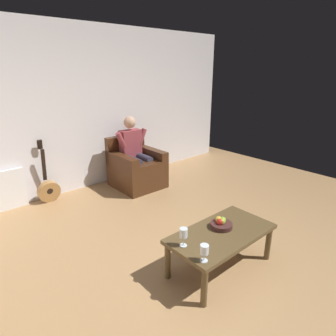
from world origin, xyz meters
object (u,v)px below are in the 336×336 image
(armchair, at_px, (136,169))
(fruit_bowl, at_px, (221,224))
(wine_glass_near, at_px, (204,250))
(wine_glass_far, at_px, (184,234))
(coffee_table, at_px, (221,237))
(person_seated, at_px, (135,150))
(guitar, at_px, (48,189))

(armchair, relative_size, fruit_bowl, 3.75)
(wine_glass_near, xyz_separation_m, wine_glass_far, (-0.02, -0.28, 0.02))
(armchair, height_order, fruit_bowl, armchair)
(coffee_table, bearing_deg, wine_glass_far, -10.85)
(armchair, distance_m, wine_glass_near, 2.86)
(person_seated, bearing_deg, armchair, 90.00)
(armchair, bearing_deg, person_seated, -90.00)
(armchair, xyz_separation_m, person_seated, (-0.00, -0.02, 0.34))
(wine_glass_near, bearing_deg, guitar, -84.97)
(guitar, bearing_deg, fruit_bowl, 106.56)
(wine_glass_far, distance_m, fruit_bowl, 0.53)
(wine_glass_far, relative_size, fruit_bowl, 0.79)
(person_seated, xyz_separation_m, coffee_table, (0.67, 2.44, -0.28))
(armchair, relative_size, wine_glass_far, 4.72)
(person_seated, relative_size, guitar, 1.24)
(person_seated, relative_size, wine_glass_near, 7.71)
(armchair, relative_size, wine_glass_near, 5.45)
(coffee_table, height_order, guitar, guitar)
(wine_glass_near, bearing_deg, person_seated, -113.55)
(person_seated, height_order, coffee_table, person_seated)
(wine_glass_far, height_order, fruit_bowl, wine_glass_far)
(wine_glass_near, relative_size, wine_glass_far, 0.87)
(person_seated, height_order, guitar, person_seated)
(coffee_table, xyz_separation_m, wine_glass_far, (0.46, -0.09, 0.18))
(guitar, bearing_deg, person_seated, 165.92)
(person_seated, bearing_deg, wine_glass_near, 67.18)
(guitar, bearing_deg, coffee_table, 104.92)
(person_seated, relative_size, coffee_table, 1.08)
(coffee_table, distance_m, wine_glass_near, 0.54)
(person_seated, height_order, wine_glass_far, person_seated)
(wine_glass_far, xyz_separation_m, fruit_bowl, (-0.53, 0.02, -0.09))
(fruit_bowl, bearing_deg, wine_glass_far, -2.65)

